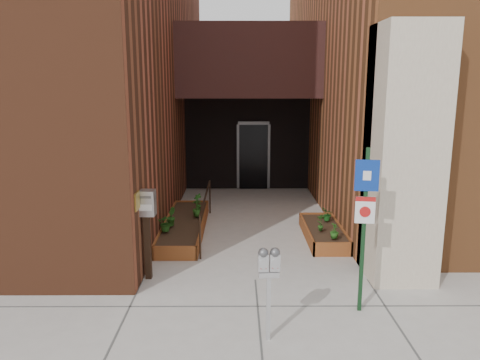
{
  "coord_description": "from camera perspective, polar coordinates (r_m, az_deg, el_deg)",
  "views": [
    {
      "loc": [
        -0.31,
        -7.74,
        3.45
      ],
      "look_at": [
        -0.26,
        1.8,
        1.43
      ],
      "focal_mm": 35.0,
      "sensor_mm": 36.0,
      "label": 1
    }
  ],
  "objects": [
    {
      "name": "parking_meter",
      "position": [
        6.3,
        3.54,
        -10.79
      ],
      "size": [
        0.3,
        0.15,
        1.31
      ],
      "color": "#B7B6B9",
      "rests_on": "ground"
    },
    {
      "name": "shrub_left_d",
      "position": [
        11.77,
        -5.15,
        -2.63
      ],
      "size": [
        0.3,
        0.3,
        0.4
      ],
      "primitive_type": "imported",
      "rotation": [
        0.0,
        0.0,
        5.55
      ],
      "color": "#205B1A",
      "rests_on": "planter_left"
    },
    {
      "name": "sign_post",
      "position": [
        7.12,
        14.96,
        -3.94
      ],
      "size": [
        0.34,
        0.1,
        2.52
      ],
      "color": "#123218",
      "rests_on": "ground"
    },
    {
      "name": "handrail",
      "position": [
        10.76,
        -4.23,
        -2.65
      ],
      "size": [
        0.04,
        3.34,
        0.9
      ],
      "color": "black",
      "rests_on": "ground"
    },
    {
      "name": "shrub_right_b",
      "position": [
        10.22,
        9.85,
        -5.09
      ],
      "size": [
        0.21,
        0.21,
        0.38
      ],
      "primitive_type": "imported",
      "rotation": [
        0.0,
        0.0,
        3.07
      ],
      "color": "#215418",
      "rests_on": "planter_right"
    },
    {
      "name": "shrub_left_c",
      "position": [
        11.18,
        -5.23,
        -3.4
      ],
      "size": [
        0.28,
        0.28,
        0.41
      ],
      "primitive_type": "imported",
      "rotation": [
        0.0,
        0.0,
        3.4
      ],
      "color": "#225017",
      "rests_on": "planter_left"
    },
    {
      "name": "architecture",
      "position": [
        14.72,
        0.23,
        17.89
      ],
      "size": [
        20.0,
        14.6,
        10.0
      ],
      "color": "brown",
      "rests_on": "ground"
    },
    {
      "name": "ground",
      "position": [
        8.48,
        1.87,
        -12.08
      ],
      "size": [
        80.0,
        80.0,
        0.0
      ],
      "primitive_type": "plane",
      "color": "#9E9991",
      "rests_on": "ground"
    },
    {
      "name": "payment_dropbox",
      "position": [
        8.31,
        -11.34,
        -4.26
      ],
      "size": [
        0.33,
        0.25,
        1.62
      ],
      "color": "black",
      "rests_on": "ground"
    },
    {
      "name": "shrub_left_a",
      "position": [
        10.17,
        -9.02,
        -5.15
      ],
      "size": [
        0.39,
        0.39,
        0.38
      ],
      "primitive_type": "imported",
      "rotation": [
        0.0,
        0.0,
        0.17
      ],
      "color": "#205016",
      "rests_on": "planter_left"
    },
    {
      "name": "planter_right",
      "position": [
        10.65,
        10.12,
        -6.4
      ],
      "size": [
        0.8,
        2.2,
        0.3
      ],
      "color": "brown",
      "rests_on": "ground"
    },
    {
      "name": "shrub_left_b",
      "position": [
        10.54,
        -8.42,
        -4.42
      ],
      "size": [
        0.25,
        0.25,
        0.41
      ],
      "primitive_type": "imported",
      "rotation": [
        0.0,
        0.0,
        1.69
      ],
      "color": "#235919",
      "rests_on": "planter_left"
    },
    {
      "name": "shrub_right_c",
      "position": [
        10.97,
        10.59,
        -4.14
      ],
      "size": [
        0.33,
        0.33,
        0.3
      ],
      "primitive_type": "imported",
      "rotation": [
        0.0,
        0.0,
        4.5
      ],
      "color": "#165017",
      "rests_on": "planter_right"
    },
    {
      "name": "shrub_right_a",
      "position": [
        9.8,
        11.44,
        -6.09
      ],
      "size": [
        0.21,
        0.21,
        0.32
      ],
      "primitive_type": "imported",
      "rotation": [
        0.0,
        0.0,
        1.36
      ],
      "color": "#235618",
      "rests_on": "planter_right"
    },
    {
      "name": "planter_left",
      "position": [
        11.03,
        -6.76,
        -5.67
      ],
      "size": [
        0.9,
        3.6,
        0.3
      ],
      "color": "brown",
      "rests_on": "ground"
    }
  ]
}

